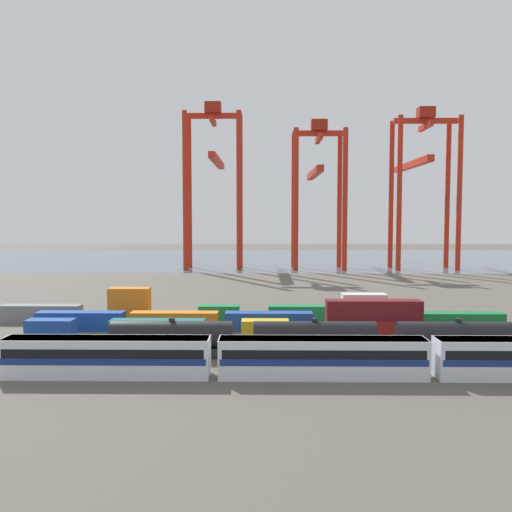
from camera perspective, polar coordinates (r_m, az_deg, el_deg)
ground_plane at (r=116.77m, az=3.85°, el=-3.69°), size 420.00×420.00×0.00m
harbour_water at (r=208.54m, az=2.51°, el=-0.28°), size 400.00×110.00×0.01m
passenger_train at (r=54.85m, az=6.93°, el=-10.30°), size 62.82×3.14×3.90m
freight_tank_row at (r=63.84m, az=13.40°, el=-8.39°), size 62.00×2.93×4.39m
shipping_container_0 at (r=75.84m, az=-20.60°, el=-7.17°), size 6.04×2.44×2.60m
shipping_container_1 at (r=71.99m, az=-10.21°, el=-7.56°), size 12.10×2.44×2.60m
shipping_container_2 at (r=70.69m, az=0.96°, el=-7.71°), size 6.04×2.44×2.60m
shipping_container_3 at (r=72.06m, az=12.12°, el=-7.58°), size 12.10×2.44×2.60m
shipping_container_4 at (r=71.59m, az=12.15°, el=-5.54°), size 12.10×2.44×2.60m
shipping_container_5 at (r=80.49m, az=-17.79°, el=-6.46°), size 12.10×2.44×2.60m
shipping_container_6 at (r=77.35m, az=-8.48°, el=-6.73°), size 12.10×2.44×2.60m
shipping_container_7 at (r=76.35m, az=1.35°, el=-6.83°), size 12.10×2.44×2.60m
shipping_container_8 at (r=77.59m, az=11.14°, el=-6.73°), size 6.04×2.44×2.60m
shipping_container_9 at (r=77.15m, az=11.17°, el=-4.83°), size 6.04×2.44×2.60m
shipping_container_10 at (r=80.96m, az=20.37°, el=-6.46°), size 12.10×2.44×2.60m
shipping_container_15 at (r=88.59m, az=-21.51°, el=-5.60°), size 12.10×2.44×2.60m
shipping_container_16 at (r=84.44m, az=-13.01°, el=-5.88°), size 6.04×2.44×2.60m
shipping_container_17 at (r=84.04m, az=-13.04°, el=-4.14°), size 6.04×2.44×2.60m
shipping_container_18 at (r=82.29m, az=-3.86°, el=-6.05°), size 6.04×2.44×2.60m
shipping_container_19 at (r=82.30m, az=5.54°, el=-6.05°), size 12.10×2.44×2.60m
gantry_crane_west at (r=171.29m, az=-4.37°, el=8.76°), size 17.56×38.41×50.23m
gantry_crane_central at (r=171.49m, az=6.43°, el=7.76°), size 15.97×39.74×44.95m
gantry_crane_east at (r=177.77m, az=16.85°, el=8.20°), size 19.13×41.36×48.60m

